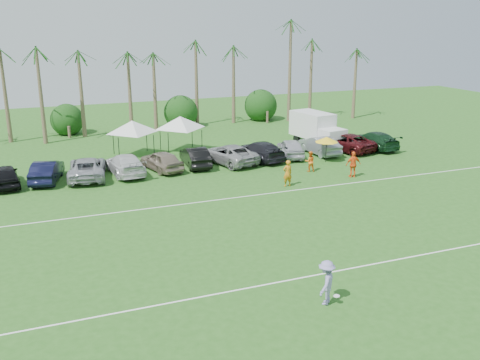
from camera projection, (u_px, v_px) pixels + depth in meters
name	position (u px, v px, depth m)	size (l,w,h in m)	color
ground	(292.00, 304.00, 22.46)	(120.00, 120.00, 0.00)	#26591A
field_lines	(227.00, 236.00, 29.59)	(80.00, 12.10, 0.01)	white
palm_tree_3	(38.00, 35.00, 50.63)	(2.40, 2.40, 11.90)	brown
palm_tree_4	(84.00, 62.00, 52.77)	(2.40, 2.40, 8.90)	brown
palm_tree_5	(124.00, 52.00, 53.92)	(2.40, 2.40, 9.90)	brown
palm_tree_6	(163.00, 43.00, 55.07)	(2.40, 2.40, 10.90)	brown
palm_tree_7	(199.00, 34.00, 56.23)	(2.40, 2.40, 11.90)	brown
palm_tree_8	(243.00, 58.00, 58.73)	(2.40, 2.40, 8.90)	brown
palm_tree_9	(285.00, 49.00, 60.23)	(2.40, 2.40, 9.90)	brown
palm_tree_10	(324.00, 40.00, 61.73)	(2.40, 2.40, 10.90)	brown
palm_tree_11	(354.00, 32.00, 62.89)	(2.40, 2.40, 11.90)	brown
bush_tree_1	(67.00, 118.00, 54.60)	(4.00, 4.00, 4.00)	brown
bush_tree_2	(181.00, 111.00, 58.80)	(4.00, 4.00, 4.00)	brown
bush_tree_3	(264.00, 106.00, 62.31)	(4.00, 4.00, 4.00)	brown
sideline_player_a	(288.00, 173.00, 38.15)	(0.70, 0.46, 1.93)	orange
sideline_player_b	(310.00, 161.00, 41.93)	(0.79, 0.62, 1.63)	orange
sideline_player_c	(353.00, 164.00, 40.34)	(1.17, 0.49, 2.00)	#F65C1B
box_truck	(317.00, 128.00, 50.34)	(3.21, 6.26, 3.08)	silver
canopy_tent_left	(132.00, 121.00, 45.85)	(4.57, 4.57, 3.70)	black
canopy_tent_right	(180.00, 116.00, 47.51)	(4.66, 4.66, 3.78)	black
market_umbrella	(327.00, 140.00, 44.34)	(1.95, 1.95, 2.17)	black
frisbee_player	(326.00, 282.00, 22.28)	(1.41, 1.39, 1.95)	#8F87C0
parked_car_0	(5.00, 176.00, 38.18)	(1.88, 4.66, 1.59)	black
parked_car_1	(47.00, 171.00, 39.32)	(1.68, 4.82, 1.59)	black
parked_car_2	(87.00, 168.00, 40.17)	(2.63, 5.71, 1.59)	#97989F
parked_car_3	(125.00, 164.00, 41.21)	(2.22, 5.47, 1.59)	silver
parked_car_4	(162.00, 161.00, 42.24)	(1.88, 4.66, 1.59)	gray
parked_car_5	(195.00, 157.00, 43.49)	(1.68, 4.82, 1.59)	black
parked_car_6	(229.00, 154.00, 44.30)	(2.63, 5.71, 1.59)	#949495
parked_car_7	(260.00, 151.00, 45.44)	(2.22, 5.47, 1.59)	black
parked_car_8	(290.00, 148.00, 46.40)	(1.88, 4.66, 1.59)	#B7B6BF
parked_car_9	(319.00, 145.00, 47.37)	(1.68, 4.82, 1.59)	gray
parked_car_10	(346.00, 142.00, 48.58)	(2.63, 5.71, 1.59)	#470F12
parked_car_11	(374.00, 140.00, 49.40)	(2.22, 5.47, 1.59)	#12351B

